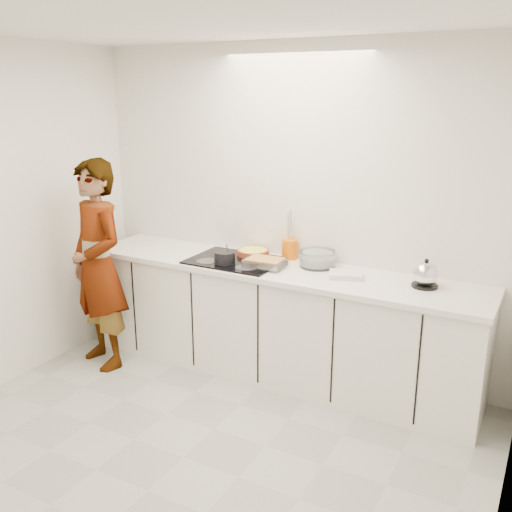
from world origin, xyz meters
The scene contains 14 objects.
floor centered at (0.00, 0.00, 0.00)m, with size 3.60×3.20×0.00m, color #AAAAA5.
ceiling centered at (0.00, 0.00, 2.60)m, with size 3.60×3.20×0.00m, color white.
wall_back centered at (0.00, 1.60, 1.30)m, with size 3.60×0.00×2.60m, color silver.
base_cabinets centered at (0.00, 1.28, 0.43)m, with size 3.20×0.58×0.87m, color white.
countertop centered at (0.00, 1.28, 0.89)m, with size 3.24×0.64×0.04m, color white.
hob centered at (-0.35, 1.26, 0.92)m, with size 0.72×0.54×0.01m, color black.
tart_dish centered at (-0.30, 1.45, 0.95)m, with size 0.33×0.33×0.04m.
saucepan centered at (-0.38, 1.14, 0.97)m, with size 0.19×0.19×0.16m.
baking_dish centered at (-0.06, 1.22, 0.96)m, with size 0.31×0.24×0.06m.
mixing_bowl centered at (0.28, 1.44, 0.97)m, with size 0.36×0.36×0.13m.
tea_towel centered at (0.57, 1.29, 0.93)m, with size 0.24×0.17×0.04m, color white.
kettle centered at (1.12, 1.36, 1.00)m, with size 0.20×0.20×0.21m.
utensil_crock centered at (0.00, 1.54, 0.99)m, with size 0.13×0.13×0.16m, color #E96604.
cook centered at (-1.36, 0.76, 0.86)m, with size 0.63×0.41×1.72m, color white.
Camera 1 is at (1.88, -2.50, 2.23)m, focal length 40.00 mm.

